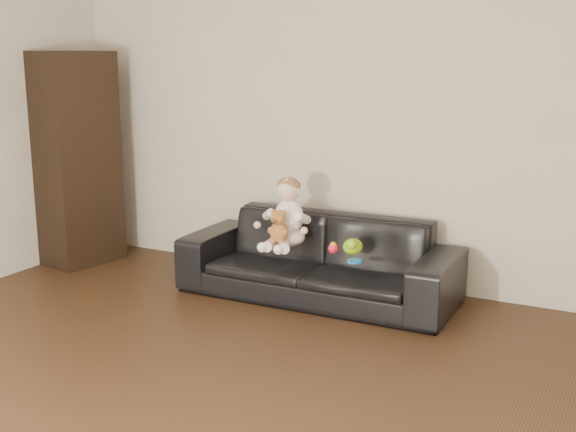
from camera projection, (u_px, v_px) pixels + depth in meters
The scene contains 9 objects.
wall_back at pixel (358, 113), 5.36m from camera, with size 5.00×5.00×0.00m, color beige.
sofa at pixel (318, 258), 5.19m from camera, with size 1.98×0.77×0.58m, color black.
cabinet at pixel (77, 159), 5.97m from camera, with size 0.44×0.60×1.75m, color black.
shelf_item at pixel (75, 111), 5.87m from camera, with size 0.18×0.25×0.28m, color silver.
baby at pixel (287, 216), 5.12m from camera, with size 0.39×0.46×0.50m.
teddy_bear at pixel (278, 227), 4.99m from camera, with size 0.17×0.17×0.24m.
toy_green at pixel (353, 247), 4.94m from camera, with size 0.13×0.16×0.11m, color #8AC817.
toy_rattle at pixel (333, 249), 4.97m from camera, with size 0.07×0.07×0.07m, color red.
toy_blue_disc at pixel (355, 261), 4.77m from camera, with size 0.10×0.10×0.01m, color blue.
Camera 1 is at (2.01, -2.29, 1.73)m, focal length 45.00 mm.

